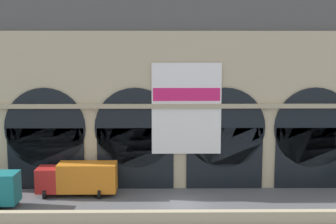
# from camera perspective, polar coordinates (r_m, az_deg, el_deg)

# --- Properties ---
(ground_plane) EXTENTS (200.00, 200.00, 0.00)m
(ground_plane) POSITION_cam_1_polar(r_m,az_deg,el_deg) (42.47, 1.71, -11.31)
(ground_plane) COLOR #54565B
(quay_parapet_wall) EXTENTS (90.00, 0.70, 1.00)m
(quay_parapet_wall) POSITION_cam_1_polar(r_m,az_deg,el_deg) (38.25, 1.98, -12.74)
(quay_parapet_wall) COLOR #BCAD8C
(quay_parapet_wall) RESTS_ON ground
(station_building) EXTENTS (45.96, 4.44, 19.48)m
(station_building) POSITION_cam_1_polar(r_m,az_deg,el_deg) (47.31, 1.48, 2.35)
(station_building) COLOR #BCAD8C
(station_building) RESTS_ON ground
(box_truck_midwest) EXTENTS (7.50, 2.91, 3.12)m
(box_truck_midwest) POSITION_cam_1_polar(r_m,az_deg,el_deg) (45.38, -10.96, -7.93)
(box_truck_midwest) COLOR red
(box_truck_midwest) RESTS_ON ground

